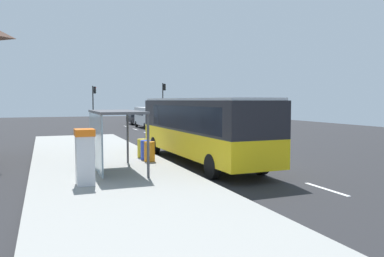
% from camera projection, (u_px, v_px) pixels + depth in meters
% --- Properties ---
extents(ground_plane, '(56.00, 92.00, 0.04)m').
position_uv_depth(ground_plane, '(159.00, 138.00, 32.11)').
color(ground_plane, '#262628').
extents(sidewalk_platform, '(6.20, 30.00, 0.18)m').
position_uv_depth(sidewalk_platform, '(101.00, 163.00, 18.64)').
color(sidewalk_platform, '#999993').
rests_on(sidewalk_platform, ground).
extents(lane_stripe_seg_0, '(0.16, 2.20, 0.01)m').
position_uv_depth(lane_stripe_seg_0, '(326.00, 189.00, 13.57)').
color(lane_stripe_seg_0, silver).
rests_on(lane_stripe_seg_0, ground).
extents(lane_stripe_seg_1, '(0.16, 2.20, 0.01)m').
position_uv_depth(lane_stripe_seg_1, '(254.00, 167.00, 18.23)').
color(lane_stripe_seg_1, silver).
rests_on(lane_stripe_seg_1, ground).
extents(lane_stripe_seg_2, '(0.16, 2.20, 0.01)m').
position_uv_depth(lane_stripe_seg_2, '(211.00, 153.00, 22.89)').
color(lane_stripe_seg_2, silver).
rests_on(lane_stripe_seg_2, ground).
extents(lane_stripe_seg_3, '(0.16, 2.20, 0.01)m').
position_uv_depth(lane_stripe_seg_3, '(182.00, 144.00, 27.54)').
color(lane_stripe_seg_3, silver).
rests_on(lane_stripe_seg_3, ground).
extents(lane_stripe_seg_4, '(0.16, 2.20, 0.01)m').
position_uv_depth(lane_stripe_seg_4, '(162.00, 138.00, 32.20)').
color(lane_stripe_seg_4, silver).
rests_on(lane_stripe_seg_4, ground).
extents(lane_stripe_seg_5, '(0.16, 2.20, 0.01)m').
position_uv_depth(lane_stripe_seg_5, '(147.00, 133.00, 36.85)').
color(lane_stripe_seg_5, silver).
rests_on(lane_stripe_seg_5, ground).
extents(lane_stripe_seg_6, '(0.16, 2.20, 0.01)m').
position_uv_depth(lane_stripe_seg_6, '(135.00, 129.00, 41.51)').
color(lane_stripe_seg_6, silver).
rests_on(lane_stripe_seg_6, ground).
extents(lane_stripe_seg_7, '(0.16, 2.20, 0.01)m').
position_uv_depth(lane_stripe_seg_7, '(126.00, 126.00, 46.16)').
color(lane_stripe_seg_7, silver).
rests_on(lane_stripe_seg_7, ground).
extents(bus, '(2.79, 11.07, 3.21)m').
position_uv_depth(bus, '(200.00, 126.00, 19.11)').
color(bus, yellow).
rests_on(bus, ground).
extents(white_van, '(2.07, 5.22, 2.30)m').
position_uv_depth(white_van, '(148.00, 116.00, 43.85)').
color(white_van, white).
rests_on(white_van, ground).
extents(sedan_near, '(1.93, 4.44, 1.52)m').
position_uv_depth(sedan_near, '(136.00, 118.00, 50.31)').
color(sedan_near, black).
rests_on(sedan_near, ground).
extents(ticket_machine, '(0.66, 0.76, 1.94)m').
position_uv_depth(ticket_machine, '(85.00, 156.00, 13.45)').
color(ticket_machine, silver).
rests_on(ticket_machine, sidewalk_platform).
extents(recycling_bin_orange, '(0.52, 0.52, 0.95)m').
position_uv_depth(recycling_bin_orange, '(149.00, 152.00, 18.61)').
color(recycling_bin_orange, orange).
rests_on(recycling_bin_orange, sidewalk_platform).
extents(recycling_bin_blue, '(0.52, 0.52, 0.95)m').
position_uv_depth(recycling_bin_blue, '(146.00, 150.00, 19.26)').
color(recycling_bin_blue, blue).
rests_on(recycling_bin_blue, sidewalk_platform).
extents(recycling_bin_yellow, '(0.52, 0.52, 0.95)m').
position_uv_depth(recycling_bin_yellow, '(142.00, 148.00, 19.92)').
color(recycling_bin_yellow, yellow).
rests_on(recycling_bin_yellow, sidewalk_platform).
extents(traffic_light_near_side, '(0.49, 0.28, 5.27)m').
position_uv_depth(traffic_light_near_side, '(164.00, 97.00, 49.52)').
color(traffic_light_near_side, '#2D2D2D').
rests_on(traffic_light_near_side, ground).
extents(traffic_light_far_side, '(0.49, 0.28, 4.84)m').
position_uv_depth(traffic_light_far_side, '(94.00, 99.00, 47.21)').
color(traffic_light_far_side, '#2D2D2D').
rests_on(traffic_light_far_side, ground).
extents(bus_shelter, '(1.80, 4.00, 2.50)m').
position_uv_depth(bus_shelter, '(109.00, 125.00, 15.94)').
color(bus_shelter, '#4C4C51').
rests_on(bus_shelter, sidewalk_platform).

